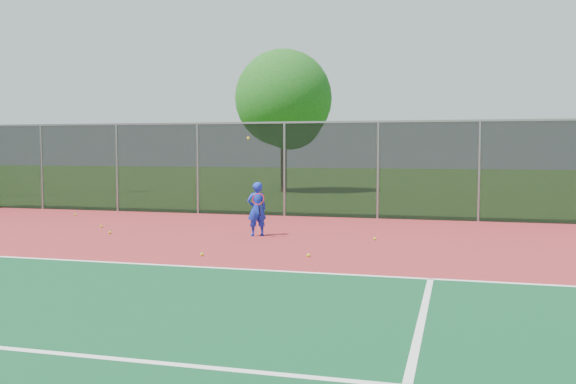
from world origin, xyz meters
name	(u,v)px	position (x,y,z in m)	size (l,w,h in m)	color
ground	(263,319)	(0.00, 0.00, 0.00)	(120.00, 120.00, 0.00)	#2E5C1A
court_apron	(300,286)	(0.00, 2.00, 0.01)	(30.00, 20.00, 0.02)	maroon
court_lines	(408,382)	(2.00, -1.88, 0.03)	(22.10, 13.05, 0.00)	white
fence_back	(378,169)	(0.00, 12.00, 1.56)	(30.00, 0.06, 3.03)	black
tennis_player	(257,209)	(-2.43, 7.29, 0.70)	(0.60, 0.69, 2.47)	#152FC9
practice_ball_1	(110,232)	(-6.17, 6.68, 0.06)	(0.07, 0.07, 0.07)	#C4CE17
practice_ball_3	(101,226)	(-7.07, 7.76, 0.06)	(0.07, 0.07, 0.07)	#C4CE17
practice_ball_4	(75,215)	(-9.51, 10.23, 0.06)	(0.07, 0.07, 0.07)	#C4CE17
practice_ball_5	(375,239)	(0.52, 7.34, 0.06)	(0.07, 0.07, 0.07)	#C4CE17
practice_ball_6	(308,255)	(-0.48, 4.62, 0.06)	(0.07, 0.07, 0.07)	#C4CE17
practice_ball_7	(202,254)	(-2.60, 4.17, 0.06)	(0.07, 0.07, 0.07)	#C4CE17
tree_back_left	(285,102)	(-5.96, 22.97, 4.44)	(4.82, 4.82, 7.08)	#382714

